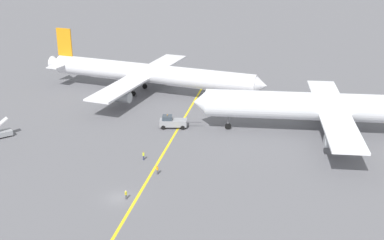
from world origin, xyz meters
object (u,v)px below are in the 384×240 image
at_px(pushback_tug, 172,122).
at_px(ground_crew_marshaller_foreground, 144,156).
at_px(airliner_being_pushed, 324,107).
at_px(gse_stair_truck_yellow, 0,133).
at_px(ground_crew_wing_walker_right, 157,170).
at_px(ground_crew_ramp_agent_by_cones, 126,195).
at_px(airliner_at_gate_left, 149,74).

bearing_deg(pushback_tug, ground_crew_marshaller_foreground, -91.29).
xyz_separation_m(airliner_being_pushed, gse_stair_truck_yellow, (-63.75, -19.64, -4.76)).
bearing_deg(pushback_tug, ground_crew_wing_walker_right, -79.65).
bearing_deg(airliner_being_pushed, ground_crew_ramp_agent_by_cones, -128.52).
height_order(airliner_being_pushed, pushback_tug, airliner_being_pushed).
relative_size(ground_crew_wing_walker_right, ground_crew_marshaller_foreground, 1.00).
distance_m(pushback_tug, ground_crew_wing_walker_right, 22.31).
distance_m(gse_stair_truck_yellow, ground_crew_ramp_agent_by_cones, 38.53).
bearing_deg(ground_crew_ramp_agent_by_cones, gse_stair_truck_yellow, 153.77).
bearing_deg(ground_crew_marshaller_foreground, airliner_being_pushed, 35.09).
height_order(airliner_at_gate_left, ground_crew_marshaller_foreground, airliner_at_gate_left).
relative_size(airliner_being_pushed, gse_stair_truck_yellow, 11.38).
bearing_deg(airliner_at_gate_left, ground_crew_marshaller_foreground, -72.21).
relative_size(gse_stair_truck_yellow, ground_crew_wing_walker_right, 2.81).
distance_m(airliner_at_gate_left, pushback_tug, 25.17).
height_order(pushback_tug, ground_crew_ramp_agent_by_cones, pushback_tug).
bearing_deg(ground_crew_wing_walker_right, airliner_being_pushed, 44.93).
bearing_deg(ground_crew_ramp_agent_by_cones, ground_crew_wing_walker_right, 78.01).
xyz_separation_m(gse_stair_truck_yellow, ground_crew_wing_walker_right, (36.60, -7.45, -0.15)).
bearing_deg(ground_crew_ramp_agent_by_cones, ground_crew_marshaller_foreground, 99.23).
distance_m(airliner_at_gate_left, airliner_being_pushed, 46.76).
relative_size(pushback_tug, gse_stair_truck_yellow, 1.92).
distance_m(airliner_being_pushed, gse_stair_truck_yellow, 66.88).
height_order(airliner_at_gate_left, pushback_tug, airliner_at_gate_left).
height_order(ground_crew_ramp_agent_by_cones, ground_crew_wing_walker_right, ground_crew_wing_walker_right).
bearing_deg(airliner_at_gate_left, gse_stair_truck_yellow, -119.03).
bearing_deg(ground_crew_marshaller_foreground, ground_crew_wing_walker_right, -48.29).
bearing_deg(ground_crew_wing_walker_right, ground_crew_ramp_agent_by_cones, -101.99).
xyz_separation_m(airliner_being_pushed, ground_crew_wing_walker_right, (-27.16, -27.09, -4.91)).
bearing_deg(ground_crew_marshaller_foreground, pushback_tug, 88.71).
bearing_deg(airliner_being_pushed, gse_stair_truck_yellow, -162.88).
bearing_deg(ground_crew_wing_walker_right, airliner_at_gate_left, 111.10).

